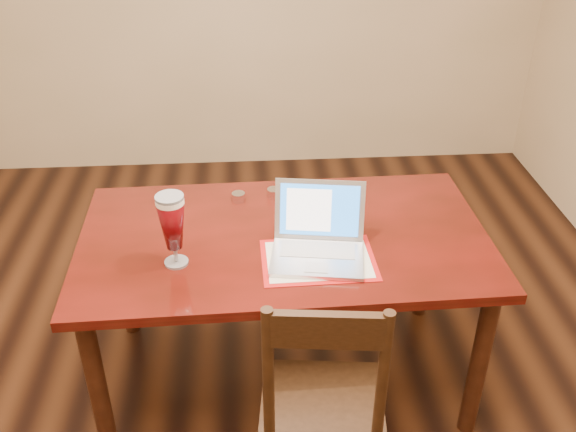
{
  "coord_description": "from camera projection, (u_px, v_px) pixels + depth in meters",
  "views": [
    {
      "loc": [
        0.12,
        -2.02,
        2.27
      ],
      "look_at": [
        0.28,
        0.16,
        0.93
      ],
      "focal_mm": 40.0,
      "sensor_mm": 36.0,
      "label": 1
    }
  ],
  "objects": [
    {
      "name": "dining_table",
      "position": [
        282.0,
        253.0,
        2.71
      ],
      "size": [
        1.72,
        0.99,
        1.1
      ],
      "rotation": [
        0.0,
        0.0,
        0.02
      ],
      "color": "#520F0A",
      "rests_on": "ground"
    },
    {
      "name": "room_shell",
      "position": [
        202.0,
        15.0,
        1.97
      ],
      "size": [
        4.51,
        5.01,
        2.71
      ],
      "color": "tan",
      "rests_on": "ground"
    },
    {
      "name": "dining_chair",
      "position": [
        322.0,
        408.0,
        2.28
      ],
      "size": [
        0.49,
        0.47,
        1.05
      ],
      "rotation": [
        0.0,
        0.0,
        -0.11
      ],
      "color": "#321C0D",
      "rests_on": "ground"
    },
    {
      "name": "ground",
      "position": [
        230.0,
        411.0,
        2.89
      ],
      "size": [
        5.0,
        5.0,
        0.0
      ],
      "primitive_type": "plane",
      "color": "black",
      "rests_on": "ground"
    }
  ]
}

